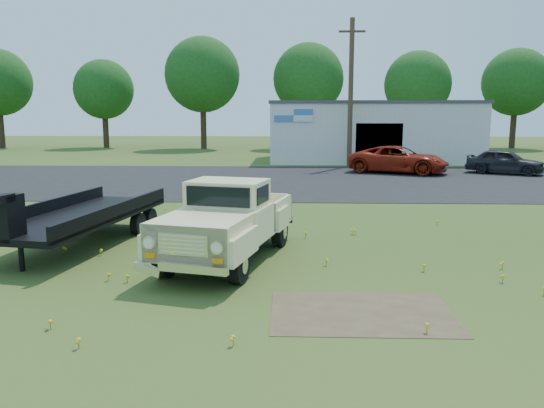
{
  "coord_description": "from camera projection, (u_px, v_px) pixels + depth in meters",
  "views": [
    {
      "loc": [
        0.3,
        -11.38,
        3.24
      ],
      "look_at": [
        -0.12,
        1.0,
        1.15
      ],
      "focal_mm": 35.0,
      "sensor_mm": 36.0,
      "label": 1
    }
  ],
  "objects": [
    {
      "name": "ground",
      "position": [
        276.0,
        262.0,
        11.76
      ],
      "size": [
        140.0,
        140.0,
        0.0
      ],
      "primitive_type": "plane",
      "color": "#2F4C18",
      "rests_on": "ground"
    },
    {
      "name": "asphalt_lot",
      "position": [
        284.0,
        180.0,
        26.54
      ],
      "size": [
        90.0,
        14.0,
        0.02
      ],
      "primitive_type": "cube",
      "color": "black",
      "rests_on": "ground"
    },
    {
      "name": "dirt_patch_a",
      "position": [
        362.0,
        313.0,
        8.75
      ],
      "size": [
        3.0,
        2.0,
        0.01
      ],
      "primitive_type": "cube",
      "color": "brown",
      "rests_on": "ground"
    },
    {
      "name": "dirt_patch_b",
      "position": [
        210.0,
        228.0,
        15.28
      ],
      "size": [
        2.2,
        1.6,
        0.01
      ],
      "primitive_type": "cube",
      "color": "brown",
      "rests_on": "ground"
    },
    {
      "name": "commercial_building",
      "position": [
        370.0,
        131.0,
        37.81
      ],
      "size": [
        14.2,
        8.2,
        4.15
      ],
      "color": "silver",
      "rests_on": "ground"
    },
    {
      "name": "utility_pole_mid",
      "position": [
        351.0,
        92.0,
        32.54
      ],
      "size": [
        1.6,
        0.3,
        9.0
      ],
      "color": "#3F281D",
      "rests_on": "ground"
    },
    {
      "name": "treeline_b",
      "position": [
        104.0,
        90.0,
        51.83
      ],
      "size": [
        5.76,
        5.76,
        8.57
      ],
      "color": "#362618",
      "rests_on": "ground"
    },
    {
      "name": "treeline_c",
      "position": [
        202.0,
        75.0,
        49.8
      ],
      "size": [
        7.04,
        7.04,
        10.47
      ],
      "color": "#362618",
      "rests_on": "ground"
    },
    {
      "name": "treeline_d",
      "position": [
        308.0,
        79.0,
        50.5
      ],
      "size": [
        6.72,
        6.72,
        10.0
      ],
      "color": "#362618",
      "rests_on": "ground"
    },
    {
      "name": "treeline_e",
      "position": [
        417.0,
        85.0,
        48.79
      ],
      "size": [
        6.08,
        6.08,
        9.04
      ],
      "color": "#362618",
      "rests_on": "ground"
    },
    {
      "name": "treeline_f",
      "position": [
        516.0,
        82.0,
        50.87
      ],
      "size": [
        6.4,
        6.4,
        9.52
      ],
      "color": "#362618",
      "rests_on": "ground"
    },
    {
      "name": "vintage_pickup_truck",
      "position": [
        228.0,
        220.0,
        11.8
      ],
      "size": [
        3.11,
        5.35,
        1.83
      ],
      "primitive_type": null,
      "rotation": [
        0.0,
        0.0,
        -0.24
      ],
      "color": "beige",
      "rests_on": "ground"
    },
    {
      "name": "flatbed_trailer",
      "position": [
        81.0,
        212.0,
        13.25
      ],
      "size": [
        3.03,
        6.45,
        1.69
      ],
      "primitive_type": null,
      "rotation": [
        0.0,
        0.0,
        -0.16
      ],
      "color": "black",
      "rests_on": "ground"
    },
    {
      "name": "red_pickup",
      "position": [
        398.0,
        160.0,
        29.56
      ],
      "size": [
        5.96,
        4.41,
        1.5
      ],
      "primitive_type": "imported",
      "rotation": [
        0.0,
        0.0,
        1.17
      ],
      "color": "maroon",
      "rests_on": "ground"
    },
    {
      "name": "dark_sedan",
      "position": [
        505.0,
        162.0,
        29.17
      ],
      "size": [
        4.29,
        3.35,
        1.37
      ],
      "primitive_type": "imported",
      "rotation": [
        0.0,
        0.0,
        1.06
      ],
      "color": "black",
      "rests_on": "ground"
    }
  ]
}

